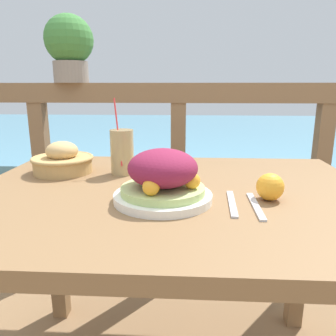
# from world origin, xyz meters

# --- Properties ---
(patio_table) EXTENTS (1.13, 0.85, 0.71)m
(patio_table) POSITION_xyz_m (0.00, 0.00, 0.62)
(patio_table) COLOR olive
(patio_table) RESTS_ON ground_plane
(railing_fence) EXTENTS (2.80, 0.08, 1.00)m
(railing_fence) POSITION_xyz_m (0.00, 0.70, 0.69)
(railing_fence) COLOR brown
(railing_fence) RESTS_ON ground_plane
(sea_backdrop) EXTENTS (12.00, 4.00, 0.47)m
(sea_backdrop) POSITION_xyz_m (0.00, 3.20, 0.23)
(sea_backdrop) COLOR #568EA8
(sea_backdrop) RESTS_ON ground_plane
(salad_plate) EXTENTS (0.25, 0.25, 0.13)m
(salad_plate) POSITION_xyz_m (-0.02, -0.09, 0.76)
(salad_plate) COLOR white
(salad_plate) RESTS_ON patio_table
(drink_glass) EXTENTS (0.07, 0.08, 0.24)m
(drink_glass) POSITION_xyz_m (-0.17, 0.16, 0.78)
(drink_glass) COLOR tan
(drink_glass) RESTS_ON patio_table
(bread_basket) EXTENTS (0.20, 0.20, 0.10)m
(bread_basket) POSITION_xyz_m (-0.37, 0.17, 0.75)
(bread_basket) COLOR tan
(bread_basket) RESTS_ON patio_table
(potted_plant) EXTENTS (0.22, 0.22, 0.30)m
(potted_plant) POSITION_xyz_m (-0.50, 0.70, 1.17)
(potted_plant) COLOR gray
(potted_plant) RESTS_ON railing_fence
(fork) EXTENTS (0.03, 0.18, 0.00)m
(fork) POSITION_xyz_m (0.15, -0.11, 0.71)
(fork) COLOR silver
(fork) RESTS_ON patio_table
(knife) EXTENTS (0.02, 0.18, 0.00)m
(knife) POSITION_xyz_m (0.21, -0.12, 0.71)
(knife) COLOR silver
(knife) RESTS_ON patio_table
(orange_near_basket) EXTENTS (0.07, 0.07, 0.07)m
(orange_near_basket) POSITION_xyz_m (0.25, -0.07, 0.74)
(orange_near_basket) COLOR #F9A328
(orange_near_basket) RESTS_ON patio_table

